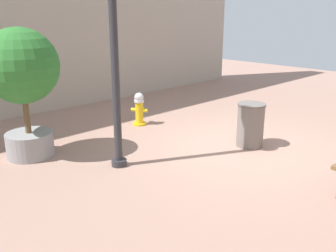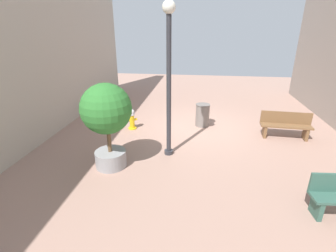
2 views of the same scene
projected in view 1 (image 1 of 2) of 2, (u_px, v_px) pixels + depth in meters
ground_plane at (237, 146)px, 7.69m from camera, size 23.40×23.40×0.00m
fire_hydrant at (139, 109)px, 9.06m from camera, size 0.41×0.39×0.82m
planter_tree at (22, 76)px, 6.72m from camera, size 1.39×1.39×2.46m
street_lamp at (113, 10)px, 5.92m from camera, size 0.36×0.36×4.47m
trash_bin at (250, 125)px, 7.60m from camera, size 0.58×0.58×0.91m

